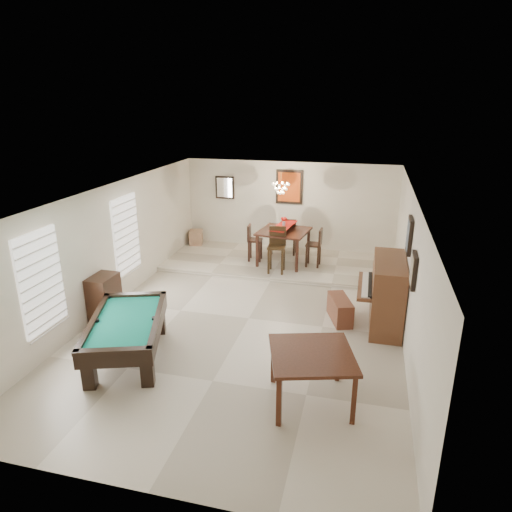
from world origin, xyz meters
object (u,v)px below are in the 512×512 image
at_px(flower_vase, 284,221).
at_px(dining_chair_east, 314,247).
at_px(dining_chair_north, 289,236).
at_px(dining_chair_west, 255,243).
at_px(pool_table, 128,339).
at_px(dining_table, 283,244).
at_px(dining_chair_south, 276,250).
at_px(upright_piano, 379,293).
at_px(chandelier, 281,184).
at_px(square_table, 311,377).
at_px(piano_bench, 340,309).
at_px(corner_bench, 196,237).
at_px(apothecary_chest, 105,299).

distance_m(flower_vase, dining_chair_east, 1.02).
relative_size(dining_chair_north, dining_chair_west, 1.07).
height_order(pool_table, dining_chair_west, dining_chair_west).
relative_size(dining_table, dining_chair_south, 1.07).
xyz_separation_m(pool_table, flower_vase, (1.76, 5.06, 0.90)).
bearing_deg(pool_table, upright_piano, 10.16).
xyz_separation_m(upright_piano, dining_chair_west, (-3.19, 2.75, -0.07)).
xyz_separation_m(dining_chair_east, chandelier, (-0.91, 0.11, 1.58)).
relative_size(square_table, upright_piano, 0.72).
relative_size(square_table, dining_chair_west, 1.21).
distance_m(dining_chair_south, dining_chair_north, 1.48).
xyz_separation_m(upright_piano, dining_chair_east, (-1.62, 2.69, -0.06)).
bearing_deg(flower_vase, chandelier, 147.95).
height_order(piano_bench, dining_chair_south, dining_chair_south).
xyz_separation_m(dining_table, dining_chair_east, (0.80, -0.04, -0.01)).
bearing_deg(corner_bench, pool_table, -79.83).
relative_size(dining_chair_east, chandelier, 1.67).
distance_m(dining_table, dining_chair_east, 0.80).
distance_m(dining_chair_north, dining_chair_east, 1.12).
distance_m(upright_piano, chandelier, 4.07).
relative_size(piano_bench, corner_bench, 1.88).
distance_m(square_table, piano_bench, 2.76).
bearing_deg(piano_bench, square_table, -94.81).
bearing_deg(square_table, corner_bench, 123.52).
relative_size(dining_chair_south, dining_chair_west, 1.17).
relative_size(dining_table, chandelier, 2.04).
xyz_separation_m(apothecary_chest, dining_chair_west, (2.10, 3.94, 0.12)).
xyz_separation_m(dining_chair_west, dining_chair_east, (1.57, -0.06, 0.01)).
height_order(pool_table, dining_table, dining_table).
bearing_deg(dining_chair_north, corner_bench, -7.18).
xyz_separation_m(dining_chair_north, dining_chair_east, (0.77, -0.81, -0.02)).
xyz_separation_m(dining_chair_south, corner_bench, (-2.80, 1.71, -0.36)).
distance_m(square_table, chandelier, 6.06).
height_order(piano_bench, dining_chair_east, dining_chair_east).
height_order(dining_chair_east, corner_bench, dining_chair_east).
relative_size(upright_piano, apothecary_chest, 1.67).
relative_size(pool_table, dining_chair_north, 2.05).
bearing_deg(piano_bench, dining_chair_south, 130.33).
relative_size(piano_bench, dining_chair_south, 0.75).
xyz_separation_m(pool_table, apothecary_chest, (-1.12, 1.13, 0.13)).
bearing_deg(dining_chair_north, dining_table, 85.59).
height_order(dining_chair_south, chandelier, chandelier).
bearing_deg(chandelier, dining_chair_west, -175.40).
distance_m(pool_table, dining_chair_north, 6.09).
bearing_deg(apothecary_chest, piano_bench, 14.36).
height_order(pool_table, dining_chair_south, dining_chair_south).
relative_size(upright_piano, flower_vase, 6.61).
bearing_deg(dining_table, upright_piano, -48.58).
relative_size(pool_table, dining_chair_south, 1.87).
bearing_deg(pool_table, dining_chair_south, 49.49).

